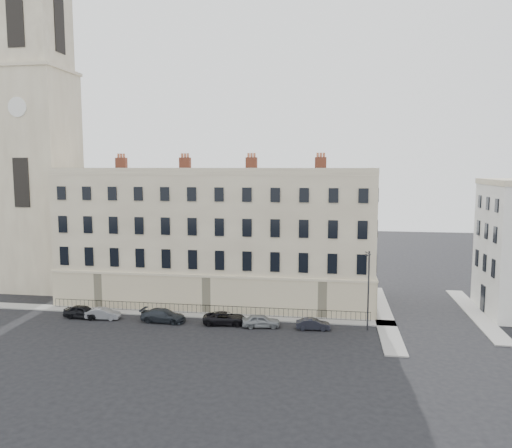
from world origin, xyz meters
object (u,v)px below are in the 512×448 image
object	(u,v)px
streetlamp	(368,287)
car_f	(313,324)
car_c	(163,315)
car_b	(103,314)
car_d	(225,318)
car_a	(83,312)
car_e	(261,321)

from	to	relation	value
streetlamp	car_f	bearing A→B (deg)	171.02
car_c	streetlamp	xyz separation A→B (m)	(20.60, 0.40, 3.68)
car_b	car_d	xyz separation A→B (m)	(13.03, 0.31, 0.03)
car_a	car_c	distance (m)	8.89
car_c	car_a	bearing A→B (deg)	92.48
car_d	car_e	bearing A→B (deg)	-101.68
streetlamp	car_b	bearing A→B (deg)	166.44
car_a	car_c	world-z (taller)	car_c
streetlamp	car_e	bearing A→B (deg)	168.41
car_e	car_c	bearing A→B (deg)	79.93
car_d	car_e	size ratio (longest dim) A/B	1.18
car_e	car_d	bearing A→B (deg)	75.04
car_a	streetlamp	world-z (taller)	streetlamp
car_f	streetlamp	xyz separation A→B (m)	(5.24, 0.51, 3.81)
car_c	car_d	xyz separation A→B (m)	(6.46, 0.23, -0.05)
car_a	car_f	bearing A→B (deg)	-87.07
car_b	car_f	size ratio (longest dim) A/B	1.07
car_a	streetlamp	size ratio (longest dim) A/B	0.50
streetlamp	car_a	bearing A→B (deg)	166.20
car_a	car_f	world-z (taller)	car_a
car_a	car_e	world-z (taller)	car_a
car_c	car_d	distance (m)	6.47
car_d	streetlamp	size ratio (longest dim) A/B	0.57
car_e	streetlamp	xyz separation A→B (m)	(10.41, 0.54, 3.71)
car_d	car_f	world-z (taller)	car_d
car_b	car_d	world-z (taller)	car_d
car_e	streetlamp	distance (m)	11.06
car_f	car_c	bearing A→B (deg)	85.23
car_c	car_f	distance (m)	15.36
car_b	streetlamp	size ratio (longest dim) A/B	0.45
car_c	car_d	bearing A→B (deg)	-85.43
car_a	car_d	size ratio (longest dim) A/B	0.89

